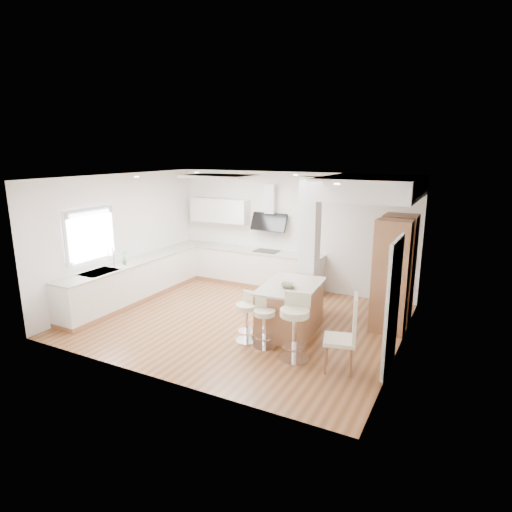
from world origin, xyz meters
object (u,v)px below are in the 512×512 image
Objects in this scene: bar_stool_c at (295,323)px; dining_chair at (347,331)px; peninsula at (290,308)px; bar_stool_b at (264,320)px; bar_stool_a at (247,315)px.

bar_stool_c is 0.90× the size of dining_chair.
peninsula is 0.83m from bar_stool_b.
dining_chair is at bearing -7.86° from bar_stool_c.
peninsula is 1.43× the size of bar_stool_c.
peninsula is at bearing 64.53° from bar_stool_a.
bar_stool_c reaches higher than bar_stool_b.
bar_stool_b is at bearing -2.68° from bar_stool_a.
dining_chair is (1.33, -0.97, 0.19)m from peninsula.
bar_stool_b is (-0.13, -0.82, 0.03)m from peninsula.
peninsula is at bearing 56.51° from bar_stool_b.
dining_chair is at bearing -30.55° from bar_stool_b.
peninsula is 1.80× the size of bar_stool_b.
dining_chair reaches higher than bar_stool_c.
bar_stool_b is 0.79× the size of bar_stool_c.
bar_stool_b is at bearing -103.62° from peninsula.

